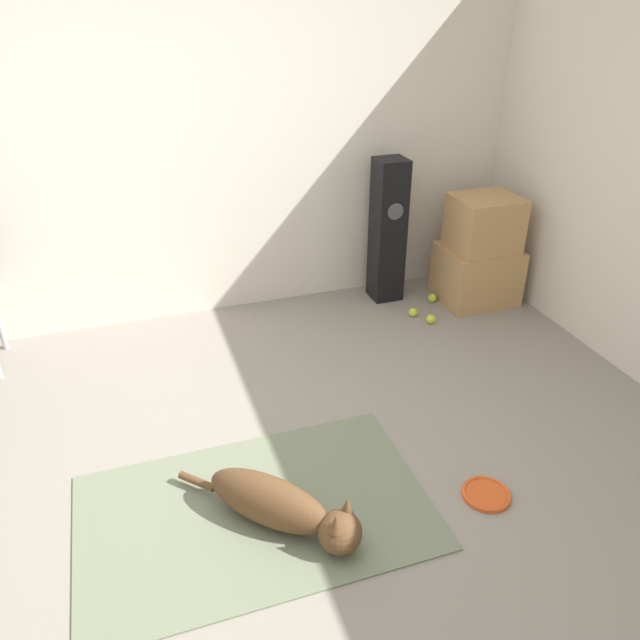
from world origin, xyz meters
The scene contains 11 objects.
ground_plane centered at (0.00, 0.00, 0.00)m, with size 12.00×12.00×0.00m, color gray.
wall_back centered at (0.00, 2.10, 1.27)m, with size 8.00×0.06×2.55m.
area_rug centered at (0.06, -0.03, 0.01)m, with size 1.62×1.03×0.01m.
dog centered at (0.16, -0.16, 0.13)m, with size 0.71×0.75×0.25m.
frisbee centered at (1.15, -0.29, 0.01)m, with size 0.24×0.24×0.03m.
cardboard_box_lower centered at (2.20, 1.59, 0.21)m, with size 0.55×0.49×0.43m.
cardboard_box_upper centered at (2.21, 1.57, 0.62)m, with size 0.46×0.41×0.40m.
floor_speaker centered at (1.56, 1.85, 0.54)m, with size 0.22×0.23×1.08m.
tennis_ball_by_boxes centered at (1.71, 1.34, 0.03)m, with size 0.07×0.07×0.07m.
tennis_ball_near_speaker centered at (1.88, 1.64, 0.03)m, with size 0.07×0.07×0.07m.
tennis_ball_loose_on_carpet centered at (1.63, 1.48, 0.03)m, with size 0.07×0.07×0.07m.
Camera 1 is at (-0.33, -2.14, 2.21)m, focal length 35.00 mm.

